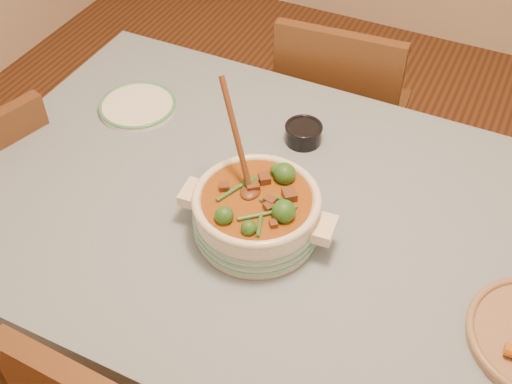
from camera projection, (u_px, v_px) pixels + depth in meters
floor at (277, 370)px, 2.11m from camera, size 4.50×4.50×0.00m
dining_table at (283, 237)px, 1.64m from camera, size 1.68×1.08×0.76m
stew_casserole at (256, 210)px, 1.48m from camera, size 0.38×0.31×0.35m
white_plate at (138, 106)px, 1.87m from camera, size 0.27×0.27×0.02m
condiment_bowl at (304, 132)px, 1.75m from camera, size 0.11×0.11×0.06m
chair_far at (339, 114)px, 2.27m from camera, size 0.45×0.45×0.89m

